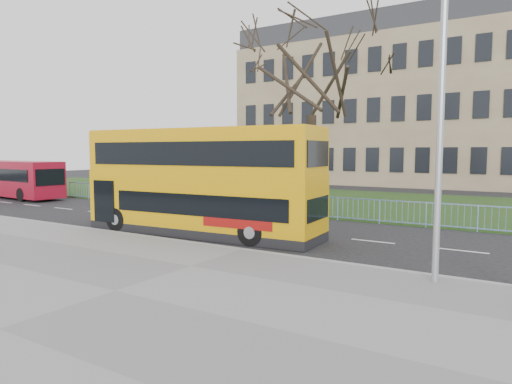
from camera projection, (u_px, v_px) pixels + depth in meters
ground at (267, 244)px, 16.03m from camera, size 120.00×120.00×0.00m
pavement at (115, 293)px, 10.31m from camera, size 80.00×10.50×0.12m
kerb at (242, 250)px, 14.71m from camera, size 80.00×0.20×0.14m
grass_verge at (385, 204)px, 28.11m from camera, size 80.00×15.40×0.08m
guard_railing at (338, 209)px, 21.56m from camera, size 40.00×0.12×1.10m
bare_tree at (312, 97)px, 25.50m from camera, size 8.67×8.67×12.38m
civic_building at (396, 115)px, 47.62m from camera, size 30.00×15.00×14.00m
yellow_bus at (201, 179)px, 17.78m from camera, size 9.84×2.91×4.07m
red_bus at (13, 178)px, 32.17m from camera, size 9.90×2.94×2.57m
street_lamp at (437, 98)px, 10.69m from camera, size 1.70×0.21×8.03m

